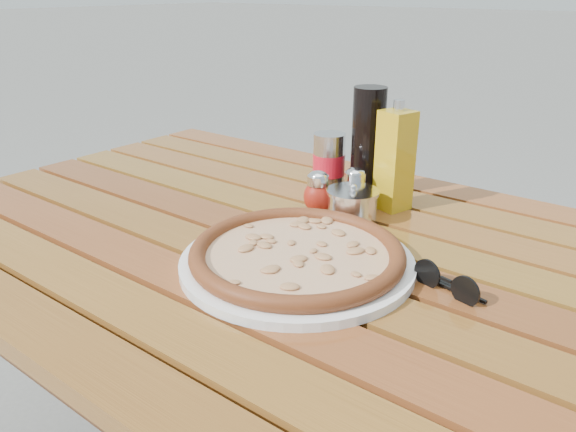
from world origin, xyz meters
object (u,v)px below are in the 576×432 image
Objects in this scene: soda_can at (329,162)px; table at (281,274)px; olive_oil_cruet at (395,160)px; sunglasses at (447,283)px; pizza at (297,253)px; plate at (297,262)px; parmesan_tin at (352,205)px; dark_bottle at (368,142)px; pepper_shaker at (318,193)px; oregano_shaker at (355,189)px.

table is at bearing -74.48° from soda_can.
olive_oil_cruet is at bearing -5.46° from soda_can.
soda_can reaches higher than sunglasses.
plate is at bearing -90.00° from pizza.
parmesan_tin is at bearing 65.40° from table.
parmesan_tin is at bearing -69.14° from dark_bottle.
olive_oil_cruet is at bearing 45.21° from pepper_shaker.
oregano_shaker is (-0.06, 0.27, 0.03)m from plate.
pepper_shaker is 0.74× the size of sunglasses.
soda_can is 0.57× the size of olive_oil_cruet.
soda_can is (-0.07, 0.25, 0.13)m from table.
oregano_shaker reaches higher than sunglasses.
table is 6.36× the size of dark_bottle.
pepper_shaker reaches higher than parmesan_tin.
soda_can reaches higher than plate.
plate is (0.09, -0.08, 0.08)m from table.
plate is at bearing -81.80° from parmesan_tin.
pepper_shaker is 1.00× the size of oregano_shaker.
table is 0.29m from soda_can.
pepper_shaker is 0.68× the size of soda_can.
oregano_shaker is at bearing 52.93° from pepper_shaker.
dark_bottle is 0.17m from parmesan_tin.
soda_can is 1.08× the size of sunglasses.
plate is at bearing -150.13° from sunglasses.
sunglasses is at bearing 16.61° from pizza.
table is 0.17m from pepper_shaker.
soda_can is at bearing 158.35° from sunglasses.
olive_oil_cruet is at bearing 90.37° from pizza.
olive_oil_cruet is at bearing 144.54° from sunglasses.
oregano_shaker is 0.74× the size of sunglasses.
plate is at bearing -77.23° from oregano_shaker.
pizza is 0.27m from oregano_shaker.
plate is 0.32m from olive_oil_cruet.
parmesan_tin is at bearing 98.20° from pizza.
dark_bottle is at bearing 80.80° from pepper_shaker.
sunglasses is (0.22, -0.25, -0.08)m from olive_oil_cruet.
soda_can is 0.18m from parmesan_tin.
sunglasses is (0.27, -0.20, -0.02)m from oregano_shaker.
pepper_shaker is 0.16m from olive_oil_cruet.
oregano_shaker is (0.05, 0.06, 0.00)m from pepper_shaker.
pizza is at bearing -76.59° from dark_bottle.
dark_bottle is 1.05× the size of olive_oil_cruet.
pepper_shaker reaches higher than pizza.
pepper_shaker is at bearing -99.20° from dark_bottle.
sunglasses is (0.30, -0.28, -0.09)m from dark_bottle.
soda_can is at bearing 138.17° from parmesan_tin.
sunglasses is at bearing 16.61° from plate.
dark_bottle is at bearing 149.67° from sunglasses.
oregano_shaker reaches higher than table.
table is at bearing -91.79° from dark_bottle.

